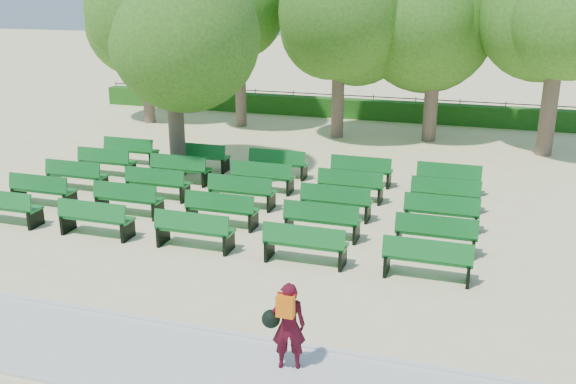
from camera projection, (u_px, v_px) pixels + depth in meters
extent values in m
plane|color=beige|center=(245.00, 213.00, 18.03)|extent=(120.00, 120.00, 0.00)
cube|color=silver|center=(92.00, 349.00, 11.31)|extent=(30.00, 2.20, 0.06)
cube|color=silver|center=(127.00, 317.00, 12.35)|extent=(30.00, 0.12, 0.10)
cube|color=#205B17|center=(351.00, 108.00, 30.57)|extent=(26.00, 0.70, 0.90)
cube|color=#126C26|center=(244.00, 191.00, 18.40)|extent=(1.96, 0.67, 0.06)
cube|color=#126C26|center=(241.00, 184.00, 18.11)|extent=(1.94, 0.28, 0.45)
cylinder|color=brown|center=(177.00, 129.00, 21.17)|extent=(0.53, 0.53, 3.17)
ellipsoid|color=#39701E|center=(172.00, 39.00, 20.27)|extent=(4.72, 4.72, 4.25)
imported|color=#430916|center=(289.00, 326.00, 10.50)|extent=(0.64, 0.51, 1.54)
cube|color=orange|center=(285.00, 306.00, 10.20)|extent=(0.29, 0.14, 0.36)
sphere|color=black|center=(271.00, 319.00, 10.50)|extent=(0.31, 0.31, 0.31)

